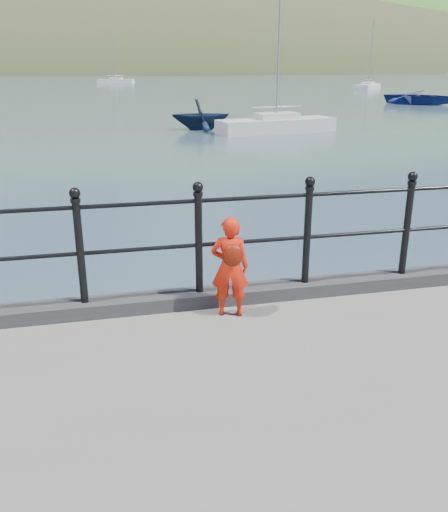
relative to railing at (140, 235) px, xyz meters
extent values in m
plane|color=#2D4251|center=(0.00, 0.15, -1.82)|extent=(600.00, 600.00, 0.00)
cube|color=#28282B|center=(0.00, 0.00, -0.75)|extent=(60.00, 0.30, 0.15)
cylinder|color=black|center=(0.00, 0.00, -0.15)|extent=(18.00, 0.04, 0.04)
cylinder|color=black|center=(0.00, 0.00, 0.32)|extent=(18.00, 0.04, 0.04)
cylinder|color=black|center=(-0.60, 0.00, -0.15)|extent=(0.08, 0.08, 1.05)
sphere|color=black|center=(-0.60, 0.00, 0.47)|extent=(0.11, 0.11, 0.11)
cylinder|color=black|center=(0.60, 0.00, -0.15)|extent=(0.08, 0.08, 1.05)
sphere|color=black|center=(0.60, 0.00, 0.47)|extent=(0.11, 0.11, 0.11)
cylinder|color=black|center=(1.80, 0.00, -0.15)|extent=(0.08, 0.08, 1.05)
sphere|color=black|center=(1.80, 0.00, 0.47)|extent=(0.11, 0.11, 0.11)
cylinder|color=black|center=(3.00, 0.00, -0.15)|extent=(0.08, 0.08, 1.05)
sphere|color=black|center=(3.00, 0.00, 0.47)|extent=(0.11, 0.11, 0.11)
ellipsoid|color=#333A21|center=(20.00, 195.15, -17.22)|extent=(400.00, 100.00, 88.00)
ellipsoid|color=#387026|center=(60.00, 255.15, -29.12)|extent=(600.00, 180.00, 156.00)
cube|color=silver|center=(-12.00, 181.15, 1.18)|extent=(9.00, 6.00, 6.00)
cube|color=#4C4744|center=(-12.00, 181.15, 5.18)|extent=(9.50, 6.50, 2.00)
cube|color=silver|center=(18.00, 181.15, 1.18)|extent=(9.00, 6.00, 6.00)
cube|color=#4C4744|center=(18.00, 181.15, 5.18)|extent=(9.50, 6.50, 2.00)
cube|color=silver|center=(45.00, 181.15, 1.18)|extent=(9.00, 6.00, 6.00)
cube|color=#4C4744|center=(45.00, 181.15, 5.18)|extent=(9.50, 6.50, 2.00)
imported|color=red|center=(0.86, -0.32, -0.30)|extent=(0.43, 0.34, 1.05)
ellipsoid|color=red|center=(0.86, -0.45, -0.13)|extent=(0.22, 0.11, 0.23)
imported|color=navy|center=(27.36, 38.86, -1.21)|extent=(7.12, 7.28, 1.23)
imported|color=#0D1A32|center=(5.17, 24.43, -1.01)|extent=(3.27, 2.88, 1.62)
cube|color=white|center=(3.45, 96.23, -1.57)|extent=(6.50, 3.85, 0.90)
cube|color=beige|center=(3.45, 96.23, -1.07)|extent=(2.49, 1.97, 0.50)
cylinder|color=#A5A5A8|center=(3.45, 96.23, 3.03)|extent=(0.10, 0.10, 8.31)
cylinder|color=#A5A5A8|center=(3.45, 96.23, -0.52)|extent=(2.66, 1.00, 0.06)
cube|color=beige|center=(8.81, 22.36, -1.57)|extent=(6.50, 2.84, 0.90)
cube|color=beige|center=(8.81, 22.36, -1.07)|extent=(2.39, 1.60, 0.50)
cylinder|color=#A5A5A8|center=(8.81, 22.36, 2.75)|extent=(0.10, 0.10, 7.74)
cylinder|color=#A5A5A8|center=(8.81, 22.36, -0.52)|extent=(2.80, 0.57, 0.06)
cube|color=silver|center=(35.84, 65.14, -1.57)|extent=(5.69, 5.98, 0.90)
cube|color=beige|center=(35.84, 65.14, -1.07)|extent=(2.45, 2.51, 0.50)
cylinder|color=#A5A5A8|center=(35.84, 65.14, 3.05)|extent=(0.10, 0.10, 8.35)
cylinder|color=#A5A5A8|center=(35.84, 65.14, -0.52)|extent=(2.02, 2.20, 0.06)
camera|label=1|loc=(-0.34, -5.28, 1.65)|focal=38.00mm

